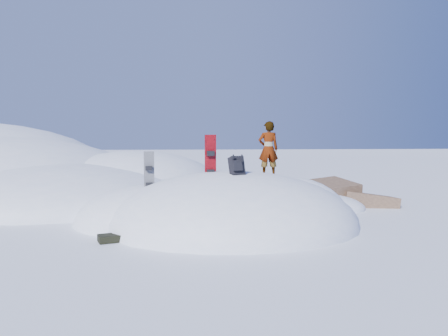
{
  "coord_description": "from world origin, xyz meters",
  "views": [
    {
      "loc": [
        -1.25,
        -11.86,
        2.51
      ],
      "look_at": [
        -0.18,
        0.3,
        1.57
      ],
      "focal_mm": 35.0,
      "sensor_mm": 36.0,
      "label": 1
    }
  ],
  "objects": [
    {
      "name": "rock_outcrop",
      "position": [
        3.72,
        3.01,
        0.01
      ],
      "size": [
        4.68,
        4.41,
        1.68
      ],
      "color": "brown",
      "rests_on": "ground"
    },
    {
      "name": "ground",
      "position": [
        0.0,
        0.0,
        0.0
      ],
      "size": [
        120.0,
        120.0,
        0.0
      ],
      "primitive_type": "plane",
      "color": "white",
      "rests_on": "ground"
    },
    {
      "name": "snowboard_dark",
      "position": [
        -2.25,
        0.09,
        1.32
      ],
      "size": [
        0.29,
        0.2,
        1.5
      ],
      "rotation": [
        0.0,
        0.0,
        0.05
      ],
      "color": "black",
      "rests_on": "snow_mound"
    },
    {
      "name": "backpack",
      "position": [
        0.08,
        -0.53,
        1.68
      ],
      "size": [
        0.46,
        0.52,
        0.59
      ],
      "rotation": [
        0.0,
        0.0,
        0.35
      ],
      "color": "black",
      "rests_on": "snow_mound"
    },
    {
      "name": "person",
      "position": [
        1.19,
        0.9,
        2.08
      ],
      "size": [
        0.6,
        0.4,
        1.64
      ],
      "primitive_type": "imported",
      "rotation": [
        0.0,
        0.0,
        3.15
      ],
      "color": "slate",
      "rests_on": "snow_mound"
    },
    {
      "name": "snow_mound",
      "position": [
        -0.17,
        0.24,
        0.0
      ],
      "size": [
        8.0,
        6.0,
        3.0
      ],
      "color": "white",
      "rests_on": "ground"
    },
    {
      "name": "gear_pile",
      "position": [
        -2.96,
        -1.59,
        0.1
      ],
      "size": [
        0.8,
        0.62,
        0.21
      ],
      "rotation": [
        0.0,
        0.0,
        0.34
      ],
      "color": "black",
      "rests_on": "ground"
    },
    {
      "name": "snowboard_red",
      "position": [
        -0.57,
        0.18,
        1.67
      ],
      "size": [
        0.32,
        0.18,
        1.71
      ],
      "rotation": [
        0.0,
        0.0,
        0.15
      ],
      "color": "red",
      "rests_on": "snow_mound"
    }
  ]
}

